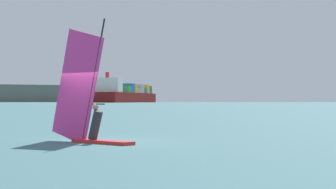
% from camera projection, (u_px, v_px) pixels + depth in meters
% --- Properties ---
extents(ground_plane, '(4000.00, 4000.00, 0.00)m').
position_uv_depth(ground_plane, '(93.00, 142.00, 21.15)').
color(ground_plane, '#386066').
extents(windsurfer, '(2.20, 3.65, 4.45)m').
position_uv_depth(windsurfer, '(87.00, 107.00, 20.60)').
color(windsurfer, red).
rests_on(windsurfer, ground_plane).
extents(cargo_ship, '(111.51, 136.51, 32.07)m').
position_uv_depth(cargo_ship, '(124.00, 95.00, 664.50)').
color(cargo_ship, maroon).
rests_on(cargo_ship, ground_plane).
extents(distant_headland, '(1068.20, 507.70, 27.66)m').
position_uv_depth(distant_headland, '(173.00, 96.00, 1270.93)').
color(distant_headland, '#60665B').
rests_on(distant_headland, ground_plane).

